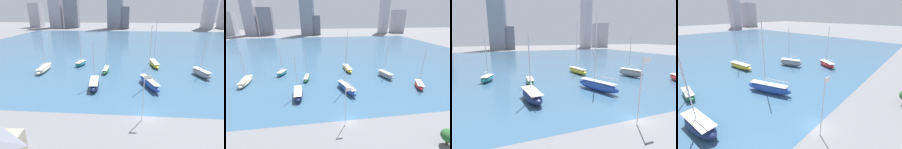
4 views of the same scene
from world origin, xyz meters
The scene contains 11 objects.
ground_plane centered at (0.00, 0.00, 0.00)m, with size 500.00×500.00×0.00m, color slate.
harbor_water centered at (0.00, 70.00, 0.00)m, with size 180.00×140.00×0.00m.
flag_pole centered at (-0.91, -1.35, 4.96)m, with size 1.24×0.14×9.00m.
distant_city_skyline centered at (-7.59, 169.69, 25.76)m, with size 222.59×25.40×70.38m.
sailboat_yellow centered at (6.31, 32.39, 0.98)m, with size 3.31×10.34×16.33m.
sailboat_teal centered at (-20.27, 30.91, 0.89)m, with size 4.14×6.45×11.16m.
sailboat_cream centered at (-30.82, 23.91, 0.92)m, with size 2.81×10.15×10.99m.
sailboat_gray centered at (18.94, 22.54, 1.18)m, with size 4.39×8.08×12.08m.
sailboat_navy centered at (-12.16, 12.34, 1.07)m, with size 3.45×8.81×11.91m.
sailboat_blue centered at (2.23, 13.70, 1.18)m, with size 5.33×10.57×15.78m.
sailboat_green centered at (-10.35, 24.37, 0.86)m, with size 2.28×6.84×11.58m.
Camera 1 is at (-4.46, -28.98, 19.26)m, focal length 28.00 mm.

